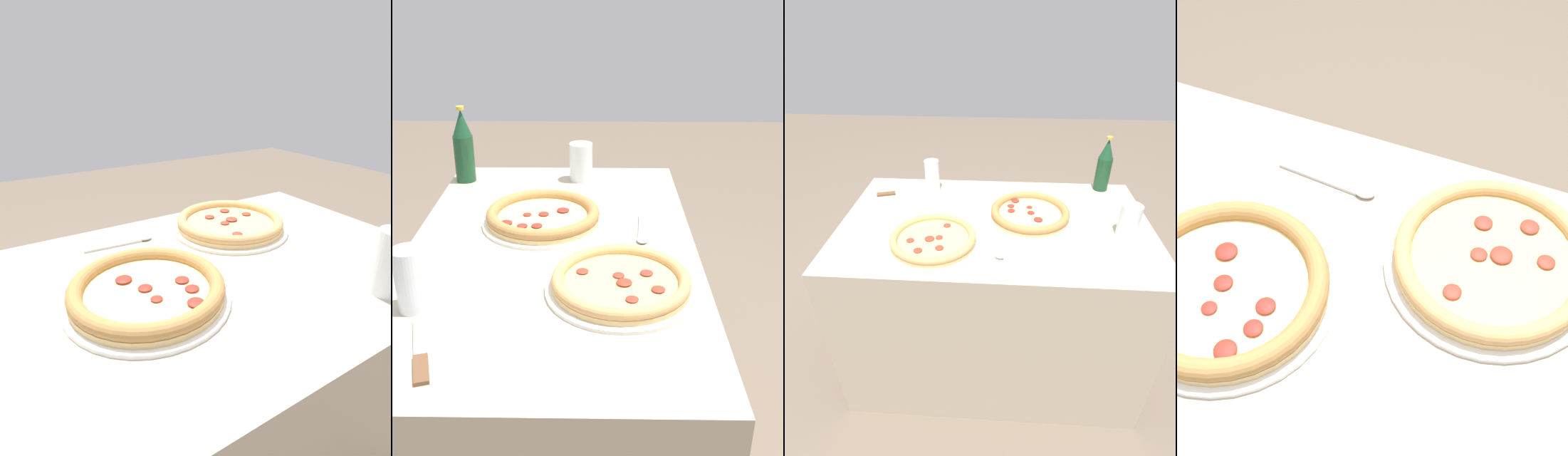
# 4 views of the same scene
# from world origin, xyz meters

# --- Properties ---
(table) EXTENTS (1.15, 0.70, 0.73)m
(table) POSITION_xyz_m (0.00, 0.00, 0.36)
(table) COLOR #B7A88E
(table) RESTS_ON ground_plane
(pizza_pepperoni) EXTENTS (0.32, 0.32, 0.04)m
(pizza_pepperoni) POSITION_xyz_m (-0.21, -0.16, 0.75)
(pizza_pepperoni) COLOR silver
(pizza_pepperoni) RESTS_ON table
(pizza_margherita) EXTENTS (0.32, 0.32, 0.04)m
(pizza_margherita) POSITION_xyz_m (0.13, 0.03, 0.75)
(pizza_margherita) COLOR white
(pizza_margherita) RESTS_ON table
(spoon) EXTENTS (0.18, 0.04, 0.01)m
(spoon) POSITION_xyz_m (0.07, -0.22, 0.73)
(spoon) COLOR silver
(spoon) RESTS_ON table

